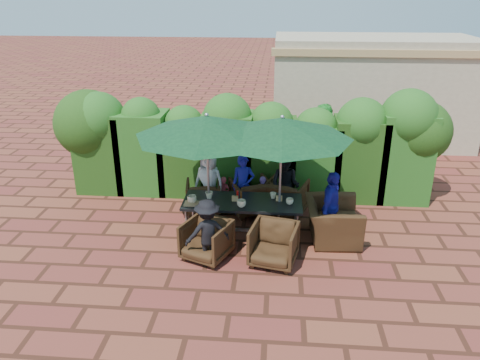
# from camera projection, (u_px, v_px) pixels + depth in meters

# --- Properties ---
(ground) EXTENTS (80.00, 80.00, 0.00)m
(ground) POSITION_uv_depth(u_px,v_px,m) (241.00, 241.00, 9.11)
(ground) COLOR brown
(ground) RESTS_ON ground
(dining_table) EXTENTS (2.29, 0.90, 0.75)m
(dining_table) POSITION_uv_depth(u_px,v_px,m) (243.00, 205.00, 9.06)
(dining_table) COLOR black
(dining_table) RESTS_ON ground
(umbrella_left) EXTENTS (2.71, 2.71, 2.46)m
(umbrella_left) POSITION_uv_depth(u_px,v_px,m) (207.00, 126.00, 8.58)
(umbrella_left) COLOR gray
(umbrella_left) RESTS_ON ground
(umbrella_right) EXTENTS (2.61, 2.61, 2.46)m
(umbrella_right) POSITION_uv_depth(u_px,v_px,m) (282.00, 128.00, 8.44)
(umbrella_right) COLOR gray
(umbrella_right) RESTS_ON ground
(chair_far_left) EXTENTS (0.83, 0.79, 0.76)m
(chair_far_left) POSITION_uv_depth(u_px,v_px,m) (204.00, 195.00, 10.20)
(chair_far_left) COLOR black
(chair_far_left) RESTS_ON ground
(chair_far_mid) EXTENTS (1.03, 1.00, 0.83)m
(chair_far_mid) POSITION_uv_depth(u_px,v_px,m) (251.00, 195.00, 10.13)
(chair_far_mid) COLOR black
(chair_far_mid) RESTS_ON ground
(chair_far_right) EXTENTS (1.02, 0.98, 0.84)m
(chair_far_right) POSITION_uv_depth(u_px,v_px,m) (286.00, 196.00, 10.06)
(chair_far_right) COLOR black
(chair_far_right) RESTS_ON ground
(chair_near_left) EXTENTS (0.98, 0.96, 0.79)m
(chair_near_left) POSITION_uv_depth(u_px,v_px,m) (206.00, 238.00, 8.40)
(chair_near_left) COLOR black
(chair_near_left) RESTS_ON ground
(chair_near_right) EXTENTS (0.92, 0.89, 0.81)m
(chair_near_right) POSITION_uv_depth(u_px,v_px,m) (274.00, 243.00, 8.24)
(chair_near_right) COLOR black
(chair_near_right) RESTS_ON ground
(chair_end_right) EXTENTS (0.80, 1.20, 1.02)m
(chair_end_right) POSITION_uv_depth(u_px,v_px,m) (333.00, 215.00, 9.00)
(chair_end_right) COLOR black
(chair_end_right) RESTS_ON ground
(adult_far_left) EXTENTS (0.78, 0.60, 1.39)m
(adult_far_left) POSITION_uv_depth(u_px,v_px,m) (209.00, 181.00, 10.08)
(adult_far_left) COLOR silver
(adult_far_left) RESTS_ON ground
(adult_far_mid) EXTENTS (0.51, 0.43, 1.33)m
(adult_far_mid) POSITION_uv_depth(u_px,v_px,m) (243.00, 185.00, 9.96)
(adult_far_mid) COLOR #1C1C9A
(adult_far_mid) RESTS_ON ground
(adult_far_right) EXTENTS (0.75, 0.63, 1.35)m
(adult_far_right) POSITION_uv_depth(u_px,v_px,m) (285.00, 185.00, 9.94)
(adult_far_right) COLOR black
(adult_far_right) RESTS_ON ground
(adult_near_left) EXTENTS (0.86, 0.63, 1.22)m
(adult_near_left) POSITION_uv_depth(u_px,v_px,m) (207.00, 232.00, 8.16)
(adult_near_left) COLOR black
(adult_near_left) RESTS_ON ground
(adult_end_right) EXTENTS (0.68, 0.93, 1.42)m
(adult_end_right) POSITION_uv_depth(u_px,v_px,m) (331.00, 207.00, 8.86)
(adult_end_right) COLOR #1C1C9A
(adult_end_right) RESTS_ON ground
(child_left) EXTENTS (0.33, 0.30, 0.77)m
(child_left) POSITION_uv_depth(u_px,v_px,m) (224.00, 194.00, 10.24)
(child_left) COLOR #D84C61
(child_left) RESTS_ON ground
(child_right) EXTENTS (0.34, 0.29, 0.85)m
(child_right) POSITION_uv_depth(u_px,v_px,m) (263.00, 196.00, 10.05)
(child_right) COLOR #72489D
(child_right) RESTS_ON ground
(pedestrian_a) EXTENTS (1.76, 1.22, 1.78)m
(pedestrian_a) POSITION_uv_depth(u_px,v_px,m) (323.00, 136.00, 12.51)
(pedestrian_a) COLOR green
(pedestrian_a) RESTS_ON ground
(pedestrian_b) EXTENTS (0.78, 0.52, 1.55)m
(pedestrian_b) POSITION_uv_depth(u_px,v_px,m) (356.00, 139.00, 12.60)
(pedestrian_b) COLOR #D84C61
(pedestrian_b) RESTS_ON ground
(pedestrian_c) EXTENTS (1.21, 0.84, 1.73)m
(pedestrian_c) POSITION_uv_depth(u_px,v_px,m) (370.00, 138.00, 12.40)
(pedestrian_c) COLOR gray
(pedestrian_c) RESTS_ON ground
(cup_a) EXTENTS (0.18, 0.18, 0.14)m
(cup_a) POSITION_uv_depth(u_px,v_px,m) (192.00, 199.00, 8.94)
(cup_a) COLOR beige
(cup_a) RESTS_ON dining_table
(cup_b) EXTENTS (0.15, 0.15, 0.14)m
(cup_b) POSITION_uv_depth(u_px,v_px,m) (209.00, 195.00, 9.12)
(cup_b) COLOR beige
(cup_b) RESTS_ON dining_table
(cup_c) EXTENTS (0.17, 0.17, 0.14)m
(cup_c) POSITION_uv_depth(u_px,v_px,m) (241.00, 203.00, 8.77)
(cup_c) COLOR beige
(cup_c) RESTS_ON dining_table
(cup_d) EXTENTS (0.12, 0.12, 0.12)m
(cup_d) POSITION_uv_depth(u_px,v_px,m) (273.00, 195.00, 9.13)
(cup_d) COLOR beige
(cup_d) RESTS_ON dining_table
(cup_e) EXTENTS (0.15, 0.15, 0.12)m
(cup_e) POSITION_uv_depth(u_px,v_px,m) (290.00, 201.00, 8.88)
(cup_e) COLOR beige
(cup_e) RESTS_ON dining_table
(ketchup_bottle) EXTENTS (0.04, 0.04, 0.17)m
(ketchup_bottle) POSITION_uv_depth(u_px,v_px,m) (238.00, 195.00, 9.08)
(ketchup_bottle) COLOR #B20C0A
(ketchup_bottle) RESTS_ON dining_table
(sauce_bottle) EXTENTS (0.04, 0.04, 0.17)m
(sauce_bottle) POSITION_uv_depth(u_px,v_px,m) (241.00, 196.00, 9.05)
(sauce_bottle) COLOR #4C230C
(sauce_bottle) RESTS_ON dining_table
(serving_tray) EXTENTS (0.35, 0.25, 0.02)m
(serving_tray) POSITION_uv_depth(u_px,v_px,m) (193.00, 204.00, 8.90)
(serving_tray) COLOR #A4774F
(serving_tray) RESTS_ON dining_table
(number_block_left) EXTENTS (0.12, 0.06, 0.10)m
(number_block_left) POSITION_uv_depth(u_px,v_px,m) (235.00, 198.00, 9.02)
(number_block_left) COLOR tan
(number_block_left) RESTS_ON dining_table
(number_block_right) EXTENTS (0.12, 0.06, 0.10)m
(number_block_right) POSITION_uv_depth(u_px,v_px,m) (279.00, 198.00, 9.02)
(number_block_right) COLOR tan
(number_block_right) RESTS_ON dining_table
(hedge_wall) EXTENTS (9.10, 1.60, 2.57)m
(hedge_wall) POSITION_uv_depth(u_px,v_px,m) (246.00, 139.00, 10.74)
(hedge_wall) COLOR #14370F
(hedge_wall) RESTS_ON ground
(building) EXTENTS (6.20, 3.08, 3.20)m
(building) POSITION_uv_depth(u_px,v_px,m) (370.00, 89.00, 14.67)
(building) COLOR #BFAC8E
(building) RESTS_ON ground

